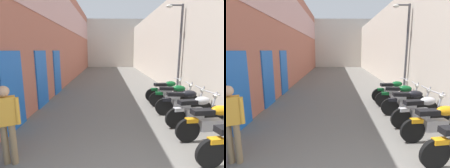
# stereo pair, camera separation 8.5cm
# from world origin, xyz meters

# --- Properties ---
(ground_plane) EXTENTS (38.50, 38.50, 0.00)m
(ground_plane) POSITION_xyz_m (0.00, 9.25, 0.00)
(ground_plane) COLOR #66635E
(building_left) EXTENTS (0.45, 22.50, 6.40)m
(building_left) POSITION_xyz_m (-3.26, 11.19, 3.22)
(building_left) COLOR #B76651
(building_left) RESTS_ON ground
(building_right) EXTENTS (0.45, 22.50, 5.12)m
(building_right) POSITION_xyz_m (3.27, 11.25, 2.56)
(building_right) COLOR beige
(building_right) RESTS_ON ground
(building_far_end) EXTENTS (9.13, 2.00, 6.22)m
(building_far_end) POSITION_xyz_m (0.00, 23.50, 3.11)
(building_far_end) COLOR beige
(building_far_end) RESTS_ON ground
(motorcycle_second) EXTENTS (1.85, 0.58, 1.04)m
(motorcycle_second) POSITION_xyz_m (2.13, 2.57, 0.50)
(motorcycle_second) COLOR black
(motorcycle_second) RESTS_ON ground
(motorcycle_third) EXTENTS (1.84, 0.58, 1.04)m
(motorcycle_third) POSITION_xyz_m (2.12, 3.40, 0.50)
(motorcycle_third) COLOR black
(motorcycle_third) RESTS_ON ground
(motorcycle_fourth) EXTENTS (1.85, 0.58, 1.04)m
(motorcycle_fourth) POSITION_xyz_m (2.13, 4.27, 0.50)
(motorcycle_fourth) COLOR black
(motorcycle_fourth) RESTS_ON ground
(motorcycle_fifth) EXTENTS (1.84, 0.58, 1.04)m
(motorcycle_fifth) POSITION_xyz_m (2.12, 5.14, 0.50)
(motorcycle_fifth) COLOR black
(motorcycle_fifth) RESTS_ON ground
(motorcycle_sixth) EXTENTS (1.85, 0.58, 1.04)m
(motorcycle_sixth) POSITION_xyz_m (2.13, 6.02, 0.50)
(motorcycle_sixth) COLOR black
(motorcycle_sixth) RESTS_ON ground
(pedestrian_by_doorway) EXTENTS (0.52, 0.32, 1.57)m
(pedestrian_by_doorway) POSITION_xyz_m (-2.35, 1.78, 0.92)
(pedestrian_by_doorway) COLOR #8C7251
(pedestrian_by_doorway) RESTS_ON ground
(street_lamp) EXTENTS (0.79, 0.18, 4.22)m
(street_lamp) POSITION_xyz_m (2.82, 6.81, 2.50)
(street_lamp) COLOR #47474C
(street_lamp) RESTS_ON ground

